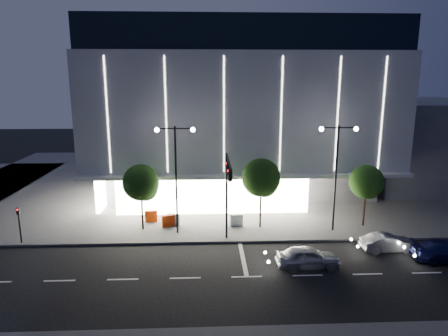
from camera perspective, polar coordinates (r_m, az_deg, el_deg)
name	(u,v)px	position (r m, az deg, el deg)	size (l,w,h in m)	color
ground	(216,267)	(28.16, -1.22, -13.93)	(160.00, 160.00, 0.00)	black
sidewalk_museum	(250,179)	(51.06, 3.77, -1.62)	(70.00, 40.00, 0.15)	#474747
museum	(236,108)	(47.75, 1.71, 8.60)	(30.00, 25.80, 18.00)	#4C4C51
annex_building	(415,140)	(56.40, 25.61, 3.62)	(16.00, 20.00, 10.00)	#4C4C51
traffic_mast	(228,183)	(29.55, 0.52, -2.20)	(0.33, 5.89, 7.07)	black
street_lamp_west	(176,164)	(31.98, -6.90, 0.56)	(3.16, 0.36, 9.00)	black
street_lamp_east	(337,163)	(33.58, 15.80, 0.74)	(3.16, 0.36, 9.00)	black
ped_signal_far	(19,221)	(34.71, -27.22, -6.79)	(0.22, 0.24, 3.00)	black
tree_left	(141,185)	(33.77, -11.73, -2.33)	(3.02, 3.02, 5.72)	black
tree_mid	(261,180)	(33.56, 5.35, -1.68)	(3.25, 3.25, 6.15)	black
tree_right	(366,184)	(36.01, 19.68, -2.13)	(2.91, 2.91, 5.51)	black
car_lead	(308,257)	(28.38, 11.87, -12.35)	(1.73, 4.29, 1.46)	#A4A6AC
car_second	(388,243)	(32.56, 22.37, -9.86)	(1.41, 4.03, 1.33)	#A4A5AC
car_third	(447,251)	(32.74, 29.30, -10.33)	(2.01, 4.95, 1.44)	#151950
barrier_a	(151,216)	(36.33, -10.36, -6.79)	(1.10, 0.25, 1.00)	#F44B0D
barrier_b	(174,219)	(35.22, -7.16, -7.30)	(1.10, 0.25, 1.00)	silver
barrier_c	(168,221)	(34.96, -7.97, -7.48)	(1.10, 0.25, 1.00)	red
barrier_d	(237,220)	(34.79, 1.81, -7.46)	(1.10, 0.25, 1.00)	white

